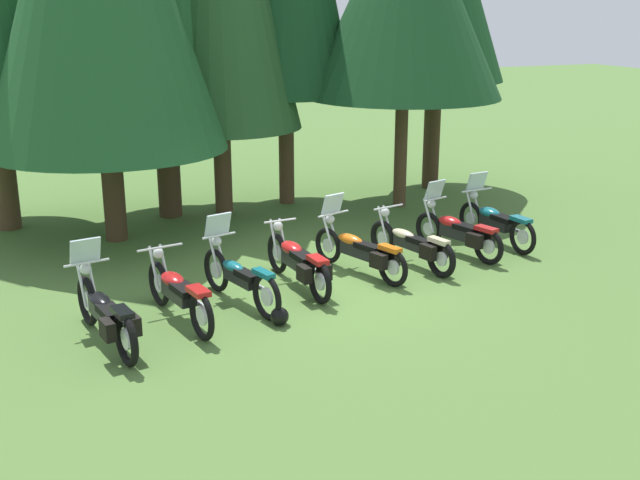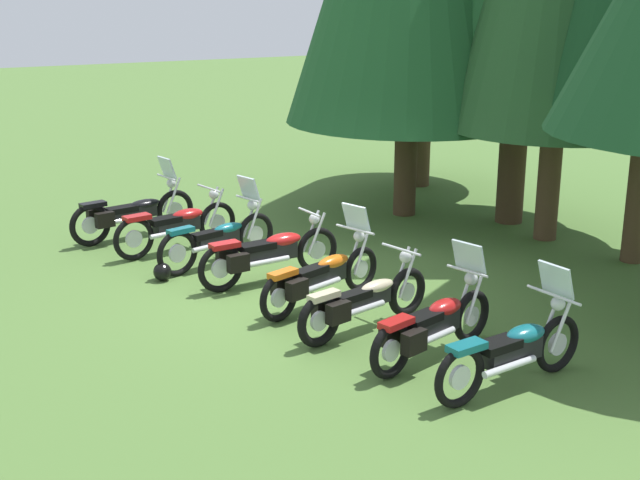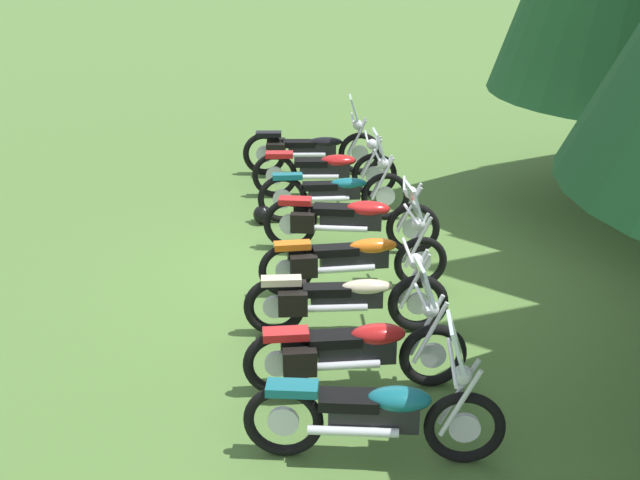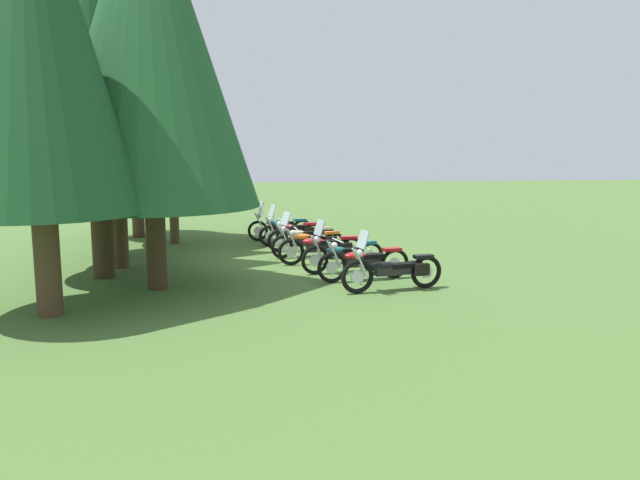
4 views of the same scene
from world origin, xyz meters
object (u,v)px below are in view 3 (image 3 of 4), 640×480
at_px(motorcycle_5, 342,299).
at_px(motorcycle_0, 310,148).
at_px(motorcycle_2, 337,191).
at_px(dropped_helmet, 263,214).
at_px(motorcycle_4, 352,258).
at_px(motorcycle_3, 348,219).
at_px(motorcycle_6, 354,349).
at_px(motorcycle_1, 326,169).
at_px(motorcycle_7, 378,412).

bearing_deg(motorcycle_5, motorcycle_0, 90.91).
xyz_separation_m(motorcycle_2, dropped_helmet, (0.31, -1.07, -0.33)).
bearing_deg(motorcycle_0, motorcycle_4, -84.14).
distance_m(motorcycle_2, motorcycle_4, 2.46).
height_order(motorcycle_3, motorcycle_6, motorcycle_6).
bearing_deg(motorcycle_3, motorcycle_4, -84.27).
distance_m(motorcycle_2, motorcycle_6, 4.71).
bearing_deg(motorcycle_0, motorcycle_1, -78.61).
relative_size(motorcycle_3, dropped_helmet, 8.58).
distance_m(motorcycle_2, motorcycle_5, 3.52).
bearing_deg(motorcycle_6, motorcycle_2, 85.16).
bearing_deg(motorcycle_3, motorcycle_0, 104.35).
bearing_deg(motorcycle_1, motorcycle_3, -83.49).
distance_m(motorcycle_6, dropped_helmet, 4.76).
distance_m(motorcycle_3, motorcycle_4, 1.28).
distance_m(motorcycle_3, motorcycle_5, 2.35).
bearing_deg(motorcycle_7, dropped_helmet, 106.89).
height_order(motorcycle_2, motorcycle_7, motorcycle_2).
bearing_deg(motorcycle_1, motorcycle_0, 101.44).
xyz_separation_m(motorcycle_2, motorcycle_7, (5.67, 1.27, 0.01)).
bearing_deg(motorcycle_2, motorcycle_4, -91.30).
distance_m(motorcycle_1, dropped_helmet, 1.57).
height_order(motorcycle_4, motorcycle_6, motorcycle_6).
bearing_deg(motorcycle_7, motorcycle_0, 98.22).
height_order(motorcycle_0, motorcycle_5, motorcycle_0).
xyz_separation_m(motorcycle_1, motorcycle_4, (3.44, 0.92, -0.01)).
relative_size(motorcycle_2, motorcycle_5, 0.99).
distance_m(motorcycle_0, motorcycle_2, 2.32).
bearing_deg(motorcycle_5, dropped_helmet, 104.76).
xyz_separation_m(motorcycle_2, motorcycle_3, (1.14, 0.34, 0.00)).
relative_size(motorcycle_1, motorcycle_2, 1.04).
bearing_deg(motorcycle_4, motorcycle_3, 82.08).
bearing_deg(motorcycle_3, motorcycle_1, 102.64).
relative_size(motorcycle_5, motorcycle_7, 1.00).
distance_m(motorcycle_0, motorcycle_4, 4.77).
bearing_deg(motorcycle_7, motorcycle_4, 95.34).
xyz_separation_m(motorcycle_0, motorcycle_5, (5.64, 1.43, -0.05)).
height_order(motorcycle_1, motorcycle_4, motorcycle_4).
height_order(motorcycle_3, motorcycle_5, motorcycle_3).
relative_size(motorcycle_1, motorcycle_7, 1.03).
relative_size(motorcycle_2, motorcycle_4, 0.99).
bearing_deg(motorcycle_4, motorcycle_5, -105.83).
relative_size(motorcycle_4, motorcycle_7, 1.01).
xyz_separation_m(motorcycle_0, motorcycle_3, (3.31, 1.15, -0.00)).
xyz_separation_m(motorcycle_2, motorcycle_5, (3.47, 0.62, -0.05)).
xyz_separation_m(motorcycle_4, motorcycle_5, (1.07, 0.05, -0.03)).
bearing_deg(motorcycle_2, dropped_helmet, -178.81).
height_order(motorcycle_1, dropped_helmet, motorcycle_1).
xyz_separation_m(motorcycle_1, motorcycle_7, (6.72, 1.61, 0.01)).
relative_size(motorcycle_7, dropped_helmet, 7.96).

